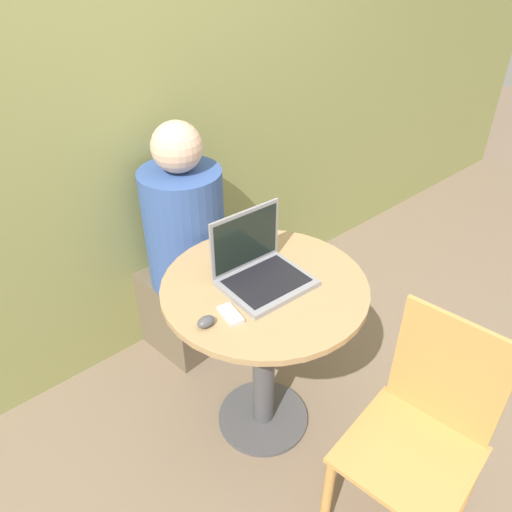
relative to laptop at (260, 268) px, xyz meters
name	(u,v)px	position (x,y,z in m)	size (l,w,h in m)	color
ground_plane	(263,418)	(0.00, -0.03, -0.83)	(12.00, 12.00, 0.00)	#7F6B56
back_wall	(131,92)	(0.00, 0.80, 0.47)	(7.00, 0.05, 2.60)	#939956
round_table	(264,326)	(0.00, -0.03, -0.27)	(0.78, 0.78, 0.78)	#4C4C51
laptop	(260,268)	(0.00, 0.00, 0.00)	(0.32, 0.27, 0.26)	gray
cell_phone	(230,315)	(-0.21, -0.09, -0.05)	(0.07, 0.11, 0.02)	silver
computer_mouse	(206,322)	(-0.30, -0.07, -0.04)	(0.07, 0.04, 0.04)	#4C4C51
chair_empty	(419,437)	(0.09, -0.70, -0.36)	(0.45, 0.45, 0.91)	tan
person_seated	(180,262)	(0.04, 0.63, -0.32)	(0.39, 0.58, 1.23)	brown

